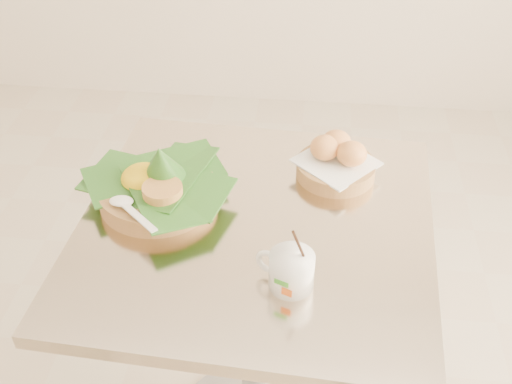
# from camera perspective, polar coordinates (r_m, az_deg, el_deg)

# --- Properties ---
(cafe_table) EXTENTS (0.74, 0.74, 0.75)m
(cafe_table) POSITION_cam_1_polar(r_m,az_deg,el_deg) (1.44, -0.02, -9.44)
(cafe_table) COLOR gray
(cafe_table) RESTS_ON floor
(rice_basket) EXTENTS (0.30, 0.31, 0.15)m
(rice_basket) POSITION_cam_1_polar(r_m,az_deg,el_deg) (1.33, -8.82, 0.63)
(rice_basket) COLOR #AD774A
(rice_basket) RESTS_ON cafe_table
(bread_basket) EXTENTS (0.21, 0.21, 0.09)m
(bread_basket) POSITION_cam_1_polar(r_m,az_deg,el_deg) (1.40, 7.16, 2.79)
(bread_basket) COLOR #AD774A
(bread_basket) RESTS_ON cafe_table
(coffee_mug) EXTENTS (0.11, 0.09, 0.14)m
(coffee_mug) POSITION_cam_1_polar(r_m,az_deg,el_deg) (1.13, 3.08, -6.90)
(coffee_mug) COLOR white
(coffee_mug) RESTS_ON cafe_table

